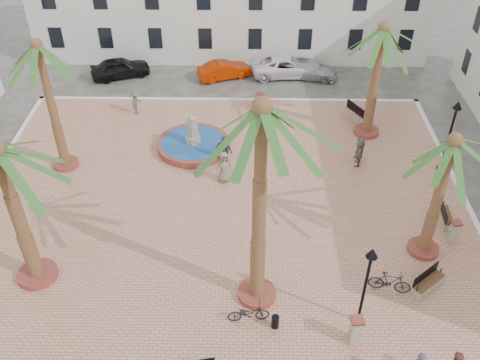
{
  "coord_description": "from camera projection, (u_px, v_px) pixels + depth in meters",
  "views": [
    {
      "loc": [
        1.34,
        -21.65,
        18.47
      ],
      "look_at": [
        1.0,
        0.0,
        1.6
      ],
      "focal_mm": 40.0,
      "sensor_mm": 36.0,
      "label": 1
    }
  ],
  "objects": [
    {
      "name": "car_black",
      "position": [
        120.0,
        68.0,
        39.55
      ],
      "size": [
        4.64,
        3.19,
        1.47
      ],
      "primitive_type": "imported",
      "rotation": [
        0.0,
        0.0,
        1.94
      ],
      "color": "black",
      "rests_on": "ground"
    },
    {
      "name": "lamppost_s",
      "position": [
        368.0,
        274.0,
        20.51
      ],
      "size": [
        0.46,
        0.46,
        4.23
      ],
      "color": "black",
      "rests_on": "plaza"
    },
    {
      "name": "palm_sw",
      "position": [
        2.0,
        169.0,
        20.48
      ],
      "size": [
        5.8,
        5.8,
        7.37
      ],
      "color": "#953D32",
      "rests_on": "plaza"
    },
    {
      "name": "pedestrian_east",
      "position": [
        359.0,
        152.0,
        30.44
      ],
      "size": [
        0.94,
        1.73,
        1.78
      ],
      "primitive_type": "imported",
      "rotation": [
        0.0,
        0.0,
        -1.84
      ],
      "color": "#665E4F",
      "rests_on": "plaza"
    },
    {
      "name": "palm_nw",
      "position": [
        40.0,
        60.0,
        26.86
      ],
      "size": [
        4.72,
        4.72,
        7.73
      ],
      "color": "#953D32",
      "rests_on": "plaza"
    },
    {
      "name": "palm_e",
      "position": [
        450.0,
        156.0,
        22.1
      ],
      "size": [
        4.8,
        4.8,
        6.63
      ],
      "color": "#953D32",
      "rests_on": "plaza"
    },
    {
      "name": "litter_bin",
      "position": [
        275.0,
        322.0,
        21.85
      ],
      "size": [
        0.32,
        0.32,
        0.62
      ],
      "primitive_type": "cylinder",
      "color": "black",
      "rests_on": "plaza"
    },
    {
      "name": "bench_ne",
      "position": [
        358.0,
        115.0,
        34.78
      ],
      "size": [
        1.5,
        2.06,
        1.06
      ],
      "rotation": [
        0.0,
        0.0,
        2.07
      ],
      "color": "gray",
      "rests_on": "plaza"
    },
    {
      "name": "lamppost_e",
      "position": [
        452.0,
        125.0,
        28.74
      ],
      "size": [
        0.48,
        0.48,
        4.44
      ],
      "color": "black",
      "rests_on": "plaza"
    },
    {
      "name": "fountain",
      "position": [
        193.0,
        143.0,
        32.13
      ],
      "size": [
        4.37,
        4.37,
        2.26
      ],
      "color": "#953D32",
      "rests_on": "plaza"
    },
    {
      "name": "kerb_e",
      "position": [
        467.0,
        205.0,
        28.23
      ],
      "size": [
        0.3,
        22.3,
        0.16
      ],
      "primitive_type": "cube",
      "color": "silver",
      "rests_on": "ground"
    },
    {
      "name": "ground",
      "position": [
        221.0,
        203.0,
        28.44
      ],
      "size": [
        120.0,
        120.0,
        0.0
      ],
      "primitive_type": "plane",
      "color": "#56544F",
      "rests_on": "ground"
    },
    {
      "name": "plaza",
      "position": [
        221.0,
        202.0,
        28.4
      ],
      "size": [
        26.0,
        22.0,
        0.15
      ],
      "primitive_type": "cube",
      "color": "tan",
      "rests_on": "ground"
    },
    {
      "name": "car_red",
      "position": [
        224.0,
        70.0,
        39.43
      ],
      "size": [
        4.13,
        2.72,
        1.29
      ],
      "primitive_type": "imported",
      "rotation": [
        0.0,
        0.0,
        1.95
      ],
      "color": "#B22400",
      "rests_on": "ground"
    },
    {
      "name": "bench_e",
      "position": [
        445.0,
        217.0,
        27.0
      ],
      "size": [
        0.63,
        1.68,
        0.87
      ],
      "rotation": [
        0.0,
        0.0,
        1.49
      ],
      "color": "gray",
      "rests_on": "plaza"
    },
    {
      "name": "car_silver",
      "position": [
        307.0,
        69.0,
        39.54
      ],
      "size": [
        4.86,
        2.76,
        1.33
      ],
      "primitive_type": "imported",
      "rotation": [
        0.0,
        0.0,
        1.36
      ],
      "color": "#ADACB5",
      "rests_on": "ground"
    },
    {
      "name": "bollard_e",
      "position": [
        454.0,
        231.0,
        25.59
      ],
      "size": [
        0.53,
        0.53,
        1.25
      ],
      "rotation": [
        0.0,
        0.0,
        0.21
      ],
      "color": "gray",
      "rests_on": "plaza"
    },
    {
      "name": "kerb_n",
      "position": [
        228.0,
        100.0,
        37.07
      ],
      "size": [
        26.3,
        0.3,
        0.16
      ],
      "primitive_type": "cube",
      "color": "silver",
      "rests_on": "ground"
    },
    {
      "name": "bollard_se",
      "position": [
        355.0,
        330.0,
        21.04
      ],
      "size": [
        0.54,
        0.54,
        1.39
      ],
      "rotation": [
        0.0,
        0.0,
        0.1
      ],
      "color": "gray",
      "rests_on": "plaza"
    },
    {
      "name": "car_white",
      "position": [
        287.0,
        66.0,
        39.75
      ],
      "size": [
        5.45,
        2.88,
        1.46
      ],
      "primitive_type": "imported",
      "rotation": [
        0.0,
        0.0,
        1.66
      ],
      "color": "white",
      "rests_on": "ground"
    },
    {
      "name": "palm_s",
      "position": [
        261.0,
        132.0,
        18.12
      ],
      "size": [
        5.42,
        5.42,
        9.82
      ],
      "color": "#953D32",
      "rests_on": "plaza"
    },
    {
      "name": "bollard_n",
      "position": [
        260.0,
        102.0,
        35.41
      ],
      "size": [
        0.53,
        0.53,
        1.27
      ],
      "rotation": [
        0.0,
        0.0,
        0.18
      ],
      "color": "gray",
      "rests_on": "plaza"
    },
    {
      "name": "bicycle_a",
      "position": [
        248.0,
        313.0,
        22.02
      ],
      "size": [
        1.8,
        0.78,
        0.92
      ],
      "primitive_type": "imported",
      "rotation": [
        0.0,
        0.0,
        1.67
      ],
      "color": "black",
      "rests_on": "plaza"
    },
    {
      "name": "bench_se",
      "position": [
        428.0,
        283.0,
        23.52
      ],
      "size": [
        1.74,
        1.57,
        0.95
      ],
      "rotation": [
        0.0,
        0.0,
        0.69
      ],
      "color": "gray",
      "rests_on": "plaza"
    },
    {
      "name": "pedestrian_north",
      "position": [
        136.0,
        102.0,
        35.0
      ],
      "size": [
        0.86,
        1.19,
        1.66
      ],
      "primitive_type": "imported",
      "rotation": [
        0.0,
        0.0,
        1.32
      ],
      "color": "#525156",
      "rests_on": "plaza"
    },
    {
      "name": "pedestrian_fountain_a",
      "position": [
        224.0,
        167.0,
        29.18
      ],
      "size": [
        1.06,
        0.85,
        1.89
      ],
      "primitive_type": "imported",
      "rotation": [
        0.0,
        0.0,
        0.31
      ],
      "color": "#7C6C53",
      "rests_on": "plaza"
    },
    {
      "name": "palm_ne",
      "position": [
        382.0,
        42.0,
        29.9
      ],
      "size": [
        5.14,
        5.14,
        7.23
      ],
      "color": "#953D32",
      "rests_on": "plaza"
    },
    {
      "name": "pedestrian_fountain_b",
      "position": [
        224.0,
        150.0,
        30.46
      ],
      "size": [
        1.18,
        0.96,
        1.87
      ],
      "primitive_type": "imported",
      "rotation": [
        0.0,
        0.0,
        -0.54
      ],
      "color": "navy",
      "rests_on": "plaza"
    },
    {
      "name": "bicycle_b",
      "position": [
        390.0,
        282.0,
        23.21
      ],
      "size": [
        1.92,
        0.94,
        1.11
      ],
      "primitive_type": "imported",
      "rotation": [
        0.0,
        0.0,
        1.34
      ],
      "color": "black",
      "rests_on": "plaza"
    }
  ]
}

